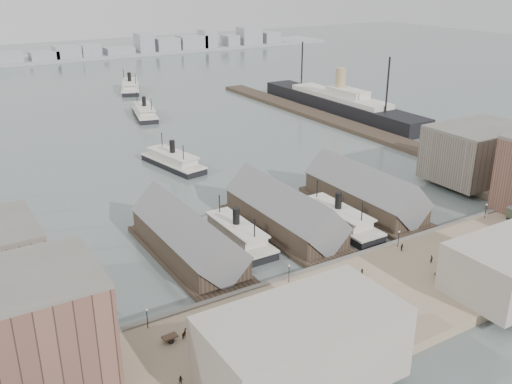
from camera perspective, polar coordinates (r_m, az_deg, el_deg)
ground at (r=129.86m, az=7.00°, el=-6.60°), size 900.00×900.00×0.00m
quay at (r=116.61m, az=13.18°, el=-9.99°), size 180.00×30.00×2.00m
seawall at (r=125.82m, az=8.49°, el=-7.07°), size 180.00×1.20×2.30m
east_wharf at (r=241.42m, az=8.40°, el=6.85°), size 10.00×180.00×1.60m
ferry_shed_west at (r=128.38m, az=-6.86°, el=-4.62°), size 14.00×42.00×12.60m
ferry_shed_center at (r=139.99m, az=2.82°, el=-2.19°), size 14.00×42.00×12.60m
ferry_shed_east at (r=155.14m, az=10.78°, el=-0.14°), size 14.00×42.00×12.60m
warehouse_east_back at (r=182.29m, az=21.20°, el=3.65°), size 28.00×20.00×15.00m
street_bldg_center at (r=121.37m, az=24.26°, el=-6.88°), size 24.00×16.00×10.00m
street_bldg_west at (r=88.49m, az=4.65°, el=-15.20°), size 30.00×16.00×12.00m
lamp_post_far_w at (r=102.87m, az=-10.86°, el=-11.97°), size 0.44×0.44×3.92m
lamp_post_near_w at (r=114.71m, az=3.33°, el=-7.81°), size 0.44×0.44×3.92m
lamp_post_near_e at (r=132.42m, az=14.09°, el=-4.27°), size 0.44×0.44×3.92m
lamp_post_far_e at (r=153.98m, az=22.02°, el=-1.53°), size 0.44×0.44×3.92m
far_shore at (r=432.43m, az=-22.41°, el=12.34°), size 500.00×40.00×15.72m
ferry_docked_west at (r=135.41m, az=-1.97°, el=-4.19°), size 7.71×25.72×9.18m
ferry_docked_east at (r=144.70m, az=8.15°, el=-2.61°), size 8.13×27.10×9.68m
ferry_open_near at (r=188.51m, az=-8.30°, el=3.15°), size 12.77×27.86×9.59m
ferry_open_mid at (r=255.80m, az=-11.07°, el=7.84°), size 14.12×28.31×9.70m
ferry_open_far at (r=313.10m, az=-12.48°, el=10.23°), size 18.38×30.96×10.61m
ocean_steamer at (r=262.48m, az=8.36°, el=8.81°), size 13.61×99.47×19.89m
horse_cart_left at (r=100.48m, az=-7.62°, el=-13.98°), size 4.66×1.66×1.52m
horse_cart_center at (r=110.09m, az=10.37°, el=-10.70°), size 4.91×2.43×1.48m
horse_cart_right at (r=123.94m, az=18.70°, el=-7.64°), size 4.86×2.89×1.66m
pedestrian_0 at (r=98.82m, az=-15.38°, el=-15.31°), size 0.68×0.74×1.64m
pedestrian_1 at (r=91.28m, az=-7.51°, el=-18.16°), size 0.92×0.81×1.57m
pedestrian_2 at (r=108.99m, az=3.70°, el=-10.64°), size 1.33×1.17×1.78m
pedestrian_3 at (r=101.59m, az=6.79°, el=-13.47°), size 0.85×1.03×1.64m
pedestrian_4 at (r=119.78m, az=10.57°, el=-7.88°), size 0.59×0.82×1.56m
pedestrian_5 at (r=127.99m, az=17.15°, el=-6.45°), size 0.67×0.50×1.80m
pedestrian_6 at (r=131.59m, az=14.40°, el=-5.37°), size 0.91×1.01×1.70m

